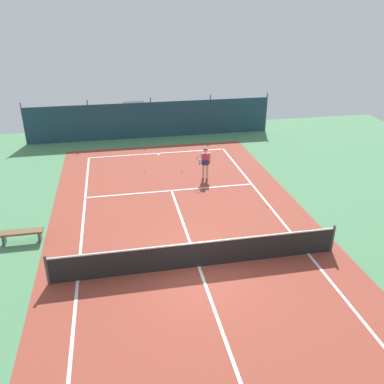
# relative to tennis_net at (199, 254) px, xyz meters

# --- Properties ---
(ground_plane) EXTENTS (36.00, 36.00, 0.00)m
(ground_plane) POSITION_rel_tennis_net_xyz_m (0.00, 0.00, -0.51)
(ground_plane) COLOR #4C8456
(court_surface) EXTENTS (11.02, 26.60, 0.01)m
(court_surface) POSITION_rel_tennis_net_xyz_m (0.00, 0.00, -0.51)
(court_surface) COLOR brown
(court_surface) RESTS_ON ground
(tennis_net) EXTENTS (10.12, 0.10, 1.10)m
(tennis_net) POSITION_rel_tennis_net_xyz_m (0.00, 0.00, 0.00)
(tennis_net) COLOR black
(tennis_net) RESTS_ON ground
(back_fence) EXTENTS (16.30, 0.98, 2.70)m
(back_fence) POSITION_rel_tennis_net_xyz_m (-0.00, 15.73, 0.16)
(back_fence) COLOR #1E3D4C
(back_fence) RESTS_ON ground
(tennis_player) EXTENTS (0.81, 0.68, 1.64)m
(tennis_player) POSITION_rel_tennis_net_xyz_m (1.96, 7.61, 0.45)
(tennis_player) COLOR #D8AD8C
(tennis_player) RESTS_ON ground
(tennis_ball_near_player) EXTENTS (0.07, 0.07, 0.07)m
(tennis_ball_near_player) POSITION_rel_tennis_net_xyz_m (-1.08, 9.04, -0.48)
(tennis_ball_near_player) COLOR #CCDB33
(tennis_ball_near_player) RESTS_ON ground
(tennis_ball_midcourt) EXTENTS (0.07, 0.07, 0.07)m
(tennis_ball_midcourt) POSITION_rel_tennis_net_xyz_m (4.00, 3.84, -0.48)
(tennis_ball_midcourt) COLOR #CCDB33
(tennis_ball_midcourt) RESTS_ON ground
(tennis_ball_by_sideline) EXTENTS (0.07, 0.07, 0.07)m
(tennis_ball_by_sideline) POSITION_rel_tennis_net_xyz_m (0.90, 8.67, -0.48)
(tennis_ball_by_sideline) COLOR #CCDB33
(tennis_ball_by_sideline) RESTS_ON ground
(parked_car) EXTENTS (2.30, 4.34, 1.68)m
(parked_car) POSITION_rel_tennis_net_xyz_m (-0.89, 18.06, 0.33)
(parked_car) COLOR maroon
(parked_car) RESTS_ON ground
(courtside_bench) EXTENTS (1.60, 0.40, 0.49)m
(courtside_bench) POSITION_rel_tennis_net_xyz_m (-6.31, 2.86, -0.14)
(courtside_bench) COLOR brown
(courtside_bench) RESTS_ON ground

